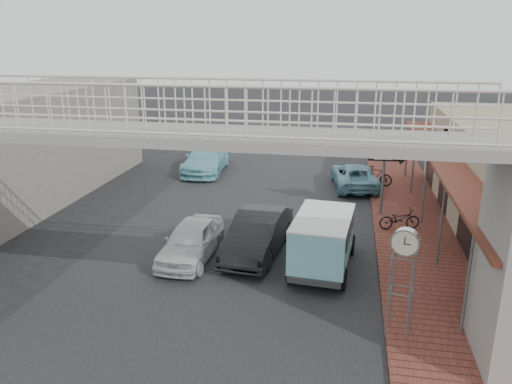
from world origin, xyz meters
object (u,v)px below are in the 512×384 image
at_px(white_hatchback, 191,240).
at_px(angkot_far, 206,159).
at_px(arrow_sign, 406,151).
at_px(motorcycle_near, 399,219).
at_px(motorcycle_far, 376,176).
at_px(dark_sedan, 258,233).
at_px(angkot_curb, 354,176).
at_px(angkot_van, 324,235).
at_px(street_clock, 405,247).

distance_m(white_hatchback, angkot_far, 11.61).
bearing_deg(arrow_sign, white_hatchback, -145.91).
height_order(motorcycle_near, motorcycle_far, motorcycle_far).
bearing_deg(dark_sedan, angkot_curb, 74.63).
height_order(angkot_van, motorcycle_far, angkot_van).
bearing_deg(street_clock, angkot_curb, 109.80).
relative_size(motorcycle_near, arrow_sign, 0.47).
bearing_deg(angkot_far, motorcycle_far, -11.74).
bearing_deg(motorcycle_far, street_clock, -162.35).
bearing_deg(motorcycle_near, angkot_van, 129.79).
bearing_deg(white_hatchback, arrow_sign, 38.58).
height_order(angkot_curb, angkot_far, angkot_far).
distance_m(dark_sedan, motorcycle_far, 10.10).
distance_m(angkot_far, arrow_sign, 11.85).
bearing_deg(angkot_far, dark_sedan, -68.31).
xyz_separation_m(white_hatchback, motorcycle_near, (7.21, 3.87, -0.14)).
bearing_deg(street_clock, angkot_van, 136.02).
relative_size(white_hatchback, street_clock, 1.37).
relative_size(motorcycle_far, street_clock, 0.57).
relative_size(white_hatchback, motorcycle_near, 2.41).
height_order(angkot_far, motorcycle_near, angkot_far).
height_order(dark_sedan, street_clock, street_clock).
bearing_deg(angkot_curb, dark_sedan, 61.50).
height_order(angkot_far, angkot_van, angkot_van).
relative_size(angkot_curb, street_clock, 1.54).
bearing_deg(street_clock, arrow_sign, 99.57).
height_order(dark_sedan, angkot_van, angkot_van).
bearing_deg(motorcycle_near, arrow_sign, -22.23).
relative_size(dark_sedan, motorcycle_far, 2.77).
relative_size(dark_sedan, angkot_far, 0.88).
height_order(angkot_curb, motorcycle_far, angkot_curb).
bearing_deg(angkot_van, angkot_far, 127.51).
bearing_deg(motorcycle_near, white_hatchback, 103.37).
distance_m(white_hatchback, motorcycle_far, 11.89).
bearing_deg(dark_sedan, white_hatchback, -153.51).
bearing_deg(dark_sedan, arrow_sign, 47.25).
height_order(angkot_far, motorcycle_far, angkot_far).
distance_m(white_hatchback, dark_sedan, 2.31).
distance_m(angkot_far, motorcycle_far, 9.40).
xyz_separation_m(motorcycle_near, arrow_sign, (0.22, 1.71, 2.35)).
height_order(white_hatchback, motorcycle_near, white_hatchback).
distance_m(white_hatchback, motorcycle_near, 8.19).
relative_size(dark_sedan, angkot_curb, 1.03).
bearing_deg(motorcycle_far, angkot_van, -174.34).
distance_m(dark_sedan, angkot_far, 11.54).
relative_size(dark_sedan, motorcycle_near, 2.80).
bearing_deg(angkot_far, angkot_curb, -14.82).
relative_size(angkot_curb, angkot_far, 0.86).
bearing_deg(angkot_far, white_hatchback, -79.75).
height_order(angkot_curb, angkot_van, angkot_van).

